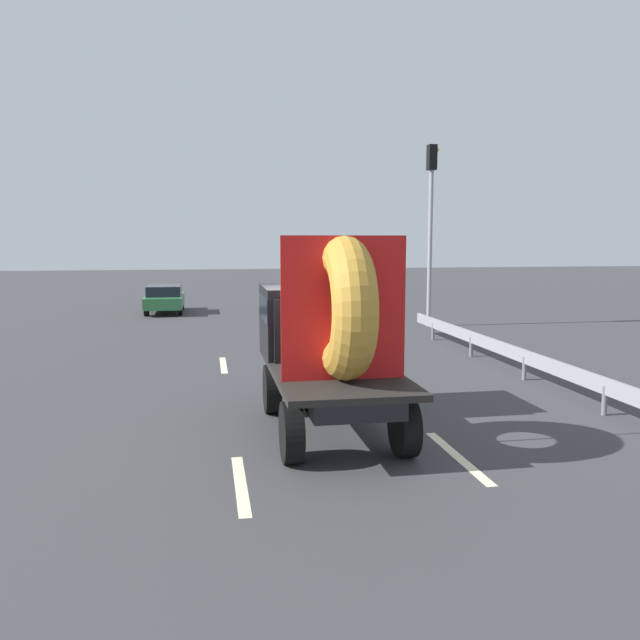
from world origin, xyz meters
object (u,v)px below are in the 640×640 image
(traffic_light, at_px, (431,211))
(oncoming_car, at_px, (165,298))
(flatbed_truck, at_px, (326,332))
(distant_sedan, at_px, (324,294))

(traffic_light, distance_m, oncoming_car, 12.37)
(flatbed_truck, height_order, oncoming_car, flatbed_truck)
(distant_sedan, height_order, oncoming_car, distant_sedan)
(traffic_light, bearing_deg, distant_sedan, 116.47)
(distant_sedan, distance_m, traffic_light, 7.43)
(flatbed_truck, distance_m, distant_sedan, 18.27)
(flatbed_truck, distance_m, oncoming_car, 18.82)
(flatbed_truck, xyz_separation_m, oncoming_car, (-3.85, 18.39, -1.00))
(flatbed_truck, relative_size, distant_sedan, 1.05)
(distant_sedan, bearing_deg, oncoming_car, 176.51)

